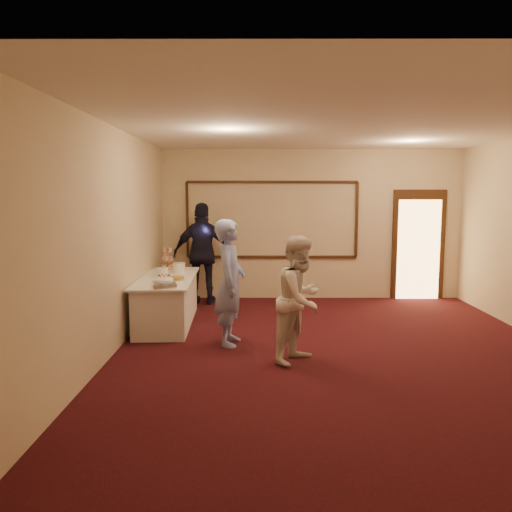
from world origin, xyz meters
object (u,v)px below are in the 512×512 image
at_px(buffet_table, 167,300).
at_px(cupcake_stand, 167,261).
at_px(pavlova_tray, 164,282).
at_px(plate_stack_a, 163,272).
at_px(tart, 176,279).
at_px(plate_stack_b, 179,268).
at_px(guest, 203,254).
at_px(woman, 300,299).
at_px(man, 230,283).

relative_size(buffet_table, cupcake_stand, 5.50).
bearing_deg(cupcake_stand, pavlova_tray, -81.23).
xyz_separation_m(buffet_table, plate_stack_a, (-0.07, 0.04, 0.46)).
bearing_deg(buffet_table, tart, -57.24).
relative_size(buffet_table, plate_stack_b, 10.87).
bearing_deg(guest, woman, 116.23).
distance_m(cupcake_stand, woman, 3.50).
relative_size(plate_stack_b, guest, 0.11).
bearing_deg(plate_stack_b, woman, -50.50).
height_order(plate_stack_a, tart, plate_stack_a).
height_order(plate_stack_b, woman, woman).
height_order(plate_stack_b, tart, plate_stack_b).
bearing_deg(cupcake_stand, man, -58.72).
distance_m(plate_stack_a, woman, 2.81).
bearing_deg(pavlova_tray, woman, -27.34).
bearing_deg(pavlova_tray, buffet_table, 98.05).
bearing_deg(tart, buffet_table, 122.76).
distance_m(pavlova_tray, man, 1.00).
bearing_deg(tart, plate_stack_a, 127.55).
distance_m(man, woman, 1.17).
bearing_deg(plate_stack_a, guest, 71.12).
bearing_deg(tart, plate_stack_b, 95.28).
relative_size(man, guest, 0.90).
relative_size(man, woman, 1.10).
xyz_separation_m(tart, guest, (0.23, 1.82, 0.18)).
bearing_deg(man, buffet_table, 49.01).
bearing_deg(man, pavlova_tray, 79.94).
relative_size(plate_stack_b, tart, 0.74).
bearing_deg(tart, man, -42.71).
height_order(tart, woman, woman).
relative_size(plate_stack_a, guest, 0.09).
relative_size(pavlova_tray, cupcake_stand, 1.17).
relative_size(cupcake_stand, guest, 0.21).
bearing_deg(guest, plate_stack_b, 75.74).
relative_size(plate_stack_a, woman, 0.11).
height_order(man, woman, man).
xyz_separation_m(buffet_table, guest, (0.43, 1.51, 0.59)).
distance_m(cupcake_stand, plate_stack_a, 0.87).
height_order(pavlova_tray, woman, woman).
xyz_separation_m(plate_stack_a, plate_stack_b, (0.21, 0.39, 0.01)).
relative_size(cupcake_stand, plate_stack_b, 1.98).
bearing_deg(woman, plate_stack_a, 82.26).
distance_m(pavlova_tray, cupcake_stand, 1.80).
height_order(tart, man, man).
relative_size(pavlova_tray, guest, 0.25).
distance_m(pavlova_tray, plate_stack_b, 1.30).
relative_size(pavlova_tray, tart, 1.69).
distance_m(pavlova_tray, plate_stack_a, 0.93).
height_order(plate_stack_b, man, man).
distance_m(cupcake_stand, guest, 0.84).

